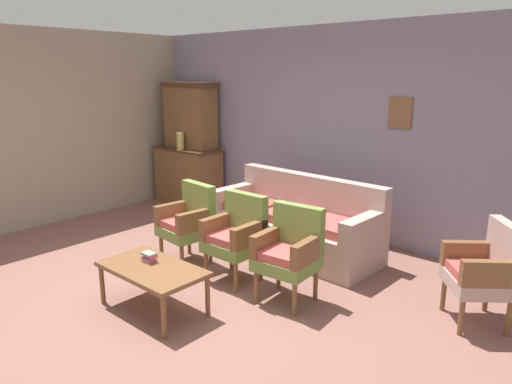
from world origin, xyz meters
name	(u,v)px	position (x,y,z in m)	size (l,w,h in m)	color
ground_plane	(182,297)	(0.00, 0.00, 0.00)	(7.68, 7.68, 0.00)	#84564C
wall_back_with_decor	(335,132)	(0.00, 2.63, 1.35)	(6.40, 0.09, 2.70)	gray
wall_left_side	(22,131)	(-3.23, 0.00, 1.35)	(0.06, 5.20, 2.70)	gray
side_cabinet	(188,176)	(-2.51, 2.25, 0.47)	(1.16, 0.55, 0.93)	brown
cabinet_upper_hutch	(190,115)	(-2.51, 2.33, 1.45)	(0.99, 0.38, 1.03)	brown
vase_on_cabinet	(180,141)	(-2.45, 2.07, 1.06)	(0.12, 0.12, 0.26)	tan
floral_couch	(295,225)	(0.09, 1.70, 0.32)	(2.12, 0.87, 0.90)	tan
armchair_near_couch_end	(188,220)	(-0.62, 0.63, 0.50)	(0.57, 0.54, 0.90)	olive
armchair_by_doorway	(236,234)	(0.11, 0.65, 0.50)	(0.53, 0.50, 0.90)	olive
armchair_row_middle	(290,250)	(0.80, 0.65, 0.50)	(0.56, 0.54, 0.90)	olive
wingback_chair_by_fireplace	(485,269)	(2.30, 1.39, 0.50)	(0.71, 0.71, 0.90)	tan
coffee_table	(152,271)	(0.01, -0.33, 0.38)	(1.00, 0.56, 0.42)	brown
book_stack_on_table	(149,257)	(-0.11, -0.28, 0.47)	(0.14, 0.10, 0.09)	#B17469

